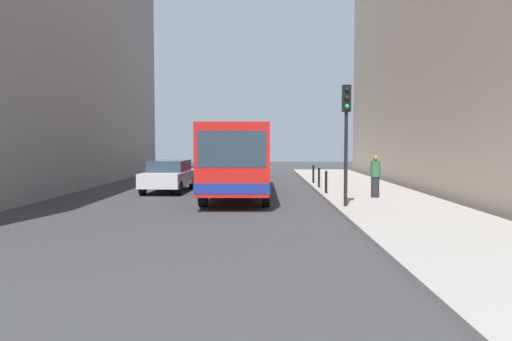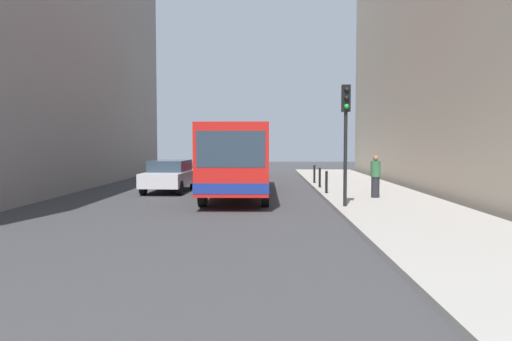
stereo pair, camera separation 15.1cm
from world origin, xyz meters
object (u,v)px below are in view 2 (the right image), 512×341
object	(u,v)px
bollard_near	(326,182)
bollard_mid	(320,178)
pedestrian_near_signal	(375,177)
bollard_far	(314,174)
car_behind_bus	(251,165)
car_beside_bus	(170,175)
traffic_light	(346,122)
bus	(239,156)

from	to	relation	value
bollard_near	bollard_mid	xyz separation A→B (m)	(0.00, 2.64, 0.00)
pedestrian_near_signal	bollard_far	bearing A→B (deg)	-29.94
car_behind_bus	bollard_far	bearing A→B (deg)	121.07
car_beside_bus	traffic_light	distance (m)	9.85
bollard_far	bus	bearing A→B (deg)	-129.09
bollard_near	bollard_far	distance (m)	5.27
bus	car_beside_bus	size ratio (longest dim) A/B	2.47
car_behind_bus	bollard_mid	size ratio (longest dim) A/B	4.72
bus	bollard_mid	distance (m)	4.41
car_behind_bus	bollard_far	distance (m)	7.71
bus	traffic_light	bearing A→B (deg)	127.72
car_behind_bus	bollard_mid	world-z (taller)	car_behind_bus
bus	car_beside_bus	distance (m)	3.76
traffic_light	pedestrian_near_signal	distance (m)	3.74
car_beside_bus	pedestrian_near_signal	distance (m)	9.58
bus	bollard_near	size ratio (longest dim) A/B	11.61
traffic_light	bollard_near	bearing A→B (deg)	91.33
car_beside_bus	bollard_mid	size ratio (longest dim) A/B	4.71
traffic_light	bollard_far	distance (m)	9.88
bus	bollard_mid	bearing A→B (deg)	-152.28
bollard_near	bollard_far	xyz separation A→B (m)	(0.00, 5.27, 0.00)
bollard_near	bollard_mid	bearing A→B (deg)	90.00
car_beside_bus	traffic_light	xyz separation A→B (m)	(7.24, -6.30, 2.22)
traffic_light	bollard_far	bearing A→B (deg)	90.60
traffic_light	bollard_mid	size ratio (longest dim) A/B	4.32
bollard_mid	bollard_far	size ratio (longest dim) A/B	1.00
bus	pedestrian_near_signal	world-z (taller)	bus
bollard_mid	bollard_near	bearing A→B (deg)	-90.00
bollard_near	pedestrian_near_signal	distance (m)	2.40
car_beside_bus	pedestrian_near_signal	bearing A→B (deg)	160.32
car_beside_bus	bollard_far	world-z (taller)	car_beside_bus
bollard_near	car_beside_bus	bearing A→B (deg)	164.49
car_behind_bus	traffic_light	world-z (taller)	traffic_light
car_behind_bus	traffic_light	bearing A→B (deg)	105.82
car_beside_bus	pedestrian_near_signal	world-z (taller)	pedestrian_near_signal
bus	traffic_light	world-z (taller)	traffic_light
car_beside_bus	car_behind_bus	xyz separation A→B (m)	(3.52, 10.09, 0.00)
bus	pedestrian_near_signal	xyz separation A→B (m)	(5.49, -2.26, -0.75)
car_beside_bus	bollard_near	xyz separation A→B (m)	(7.14, -1.98, -0.16)
car_beside_bus	car_behind_bus	world-z (taller)	same
pedestrian_near_signal	car_behind_bus	bearing A→B (deg)	-22.63
bus	pedestrian_near_signal	size ratio (longest dim) A/B	6.63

